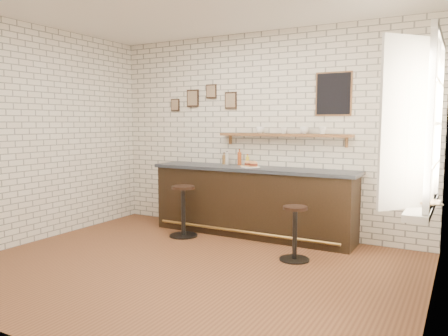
{
  "coord_description": "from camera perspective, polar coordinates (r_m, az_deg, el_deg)",
  "views": [
    {
      "loc": [
        2.72,
        -4.04,
        1.66
      ],
      "look_at": [
        -0.02,
        0.9,
        1.07
      ],
      "focal_mm": 35.0,
      "sensor_mm": 36.0,
      "label": 1
    }
  ],
  "objects": [
    {
      "name": "book_upper",
      "position": [
        4.29,
        24.13,
        -3.96
      ],
      "size": [
        0.18,
        0.24,
        0.02
      ],
      "primitive_type": "imported",
      "rotation": [
        0.0,
        0.0,
        -0.03
      ],
      "color": "tan",
      "rests_on": "book_lower"
    },
    {
      "name": "shelf_cup_b",
      "position": [
        6.37,
        7.83,
        4.86
      ],
      "size": [
        0.13,
        0.13,
        0.09
      ],
      "primitive_type": "imported",
      "rotation": [
        0.0,
        0.0,
        0.84
      ],
      "color": "white",
      "rests_on": "wall_shelf"
    },
    {
      "name": "condiment_bottle_yellow",
      "position": [
        6.62,
        3.08,
        0.95
      ],
      "size": [
        0.05,
        0.05,
        0.17
      ],
      "color": "yellow",
      "rests_on": "bar_counter"
    },
    {
      "name": "potato_chips",
      "position": [
        6.37,
        3.35,
        0.23
      ],
      "size": [
        0.26,
        0.17,
        0.0
      ],
      "color": "gold",
      "rests_on": "sandwich_plate"
    },
    {
      "name": "bar_stool_left",
      "position": [
        6.41,
        -5.35,
        -5.4
      ],
      "size": [
        0.42,
        0.42,
        0.74
      ],
      "color": "black",
      "rests_on": "ground"
    },
    {
      "name": "bitters_bottle_white",
      "position": [
        6.78,
        0.4,
        1.18
      ],
      "size": [
        0.05,
        0.05,
        0.21
      ],
      "color": "beige",
      "rests_on": "bar_counter"
    },
    {
      "name": "book_lower",
      "position": [
        4.3,
        24.13,
        -4.2
      ],
      "size": [
        0.25,
        0.28,
        0.02
      ],
      "primitive_type": "imported",
      "rotation": [
        0.0,
        0.0,
        0.48
      ],
      "color": "tan",
      "rests_on": "window_sill"
    },
    {
      "name": "bitters_bottle_amber",
      "position": [
        6.68,
        2.03,
        1.27
      ],
      "size": [
        0.06,
        0.06,
        0.25
      ],
      "color": "#AF491C",
      "rests_on": "bar_counter"
    },
    {
      "name": "bitters_bottle_brown",
      "position": [
        6.81,
        0.0,
        1.13
      ],
      "size": [
        0.06,
        0.06,
        0.19
      ],
      "color": "brown",
      "rests_on": "bar_counter"
    },
    {
      "name": "shelf_cup_a",
      "position": [
        6.52,
        4.76,
        4.97
      ],
      "size": [
        0.17,
        0.17,
        0.1
      ],
      "primitive_type": "imported",
      "rotation": [
        0.0,
        0.0,
        0.66
      ],
      "color": "white",
      "rests_on": "wall_shelf"
    },
    {
      "name": "back_wall_decor",
      "position": [
        6.53,
        6.6,
        9.32
      ],
      "size": [
        2.96,
        0.02,
        0.56
      ],
      "color": "black",
      "rests_on": "ground"
    },
    {
      "name": "window_sill",
      "position": [
        4.42,
        24.49,
        -4.5
      ],
      "size": [
        0.2,
        1.35,
        0.06
      ],
      "color": "white",
      "rests_on": "ground"
    },
    {
      "name": "ciabatta_sandwich",
      "position": [
        6.36,
        3.55,
        0.55
      ],
      "size": [
        0.23,
        0.15,
        0.08
      ],
      "color": "tan",
      "rests_on": "sandwich_plate"
    },
    {
      "name": "sandwich_plate",
      "position": [
        6.37,
        3.46,
        0.16
      ],
      "size": [
        0.28,
        0.28,
        0.01
      ],
      "primitive_type": "cylinder",
      "color": "white",
      "rests_on": "bar_counter"
    },
    {
      "name": "shelf_cup_c",
      "position": [
        6.27,
        10.45,
        4.88
      ],
      "size": [
        0.18,
        0.18,
        0.1
      ],
      "primitive_type": "imported",
      "rotation": [
        0.0,
        0.0,
        1.01
      ],
      "color": "white",
      "rests_on": "wall_shelf"
    },
    {
      "name": "ground",
      "position": [
        5.15,
        -4.79,
        -12.88
      ],
      "size": [
        5.0,
        5.0,
        0.0
      ],
      "primitive_type": "plane",
      "color": "brown",
      "rests_on": "ground"
    },
    {
      "name": "bar_counter",
      "position": [
        6.45,
        3.68,
        -4.34
      ],
      "size": [
        3.1,
        0.65,
        1.01
      ],
      "color": "black",
      "rests_on": "ground"
    },
    {
      "name": "wall_shelf",
      "position": [
        6.38,
        7.72,
        4.28
      ],
      "size": [
        2.0,
        0.18,
        0.18
      ],
      "color": "brown",
      "rests_on": "ground"
    },
    {
      "name": "bar_stool_right",
      "position": [
        5.37,
        9.24,
        -8.18
      ],
      "size": [
        0.38,
        0.38,
        0.66
      ],
      "color": "black",
      "rests_on": "ground"
    },
    {
      "name": "shelf_cup_d",
      "position": [
        6.19,
        12.73,
        4.82
      ],
      "size": [
        0.13,
        0.13,
        0.1
      ],
      "primitive_type": "imported",
      "rotation": [
        0.0,
        0.0,
        -0.16
      ],
      "color": "white",
      "rests_on": "wall_shelf"
    },
    {
      "name": "casement_window",
      "position": [
        4.35,
        24.36,
        5.29
      ],
      "size": [
        0.4,
        1.3,
        1.56
      ],
      "color": "white",
      "rests_on": "ground"
    }
  ]
}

